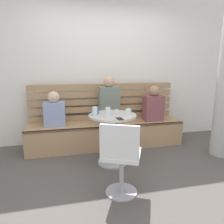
{
  "coord_description": "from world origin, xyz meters",
  "views": [
    {
      "loc": [
        -0.68,
        -2.23,
        1.41
      ],
      "look_at": [
        -0.02,
        0.66,
        0.75
      ],
      "focal_mm": 32.97,
      "sensor_mm": 36.0,
      "label": 1
    }
  ],
  "objects_px": {
    "phone_on_table": "(120,119)",
    "cup_mug_blue": "(96,110)",
    "cafe_table": "(112,129)",
    "white_chair": "(121,157)",
    "person_adult": "(109,102)",
    "cup_espresso_small": "(116,112)",
    "cup_glass_short": "(128,112)",
    "booth_bench": "(106,134)",
    "cup_glass_tall": "(95,111)",
    "person_child_left": "(153,105)",
    "cup_water_clear": "(108,111)",
    "person_child_middle": "(54,111)"
  },
  "relations": [
    {
      "from": "phone_on_table",
      "to": "cup_mug_blue",
      "type": "bearing_deg",
      "value": 118.27
    },
    {
      "from": "cafe_table",
      "to": "cup_mug_blue",
      "type": "xyz_separation_m",
      "value": [
        -0.22,
        0.12,
        0.27
      ]
    },
    {
      "from": "white_chair",
      "to": "person_adult",
      "type": "relative_size",
      "value": 1.04
    },
    {
      "from": "cup_espresso_small",
      "to": "cup_mug_blue",
      "type": "xyz_separation_m",
      "value": [
        -0.29,
        0.06,
        0.02
      ]
    },
    {
      "from": "cup_glass_short",
      "to": "cup_mug_blue",
      "type": "height_order",
      "value": "cup_mug_blue"
    },
    {
      "from": "booth_bench",
      "to": "cup_glass_tall",
      "type": "height_order",
      "value": "cup_glass_tall"
    },
    {
      "from": "person_adult",
      "to": "person_child_left",
      "type": "distance_m",
      "value": 0.82
    },
    {
      "from": "cup_glass_short",
      "to": "cup_water_clear",
      "type": "height_order",
      "value": "cup_water_clear"
    },
    {
      "from": "person_adult",
      "to": "cup_espresso_small",
      "type": "distance_m",
      "value": 0.59
    },
    {
      "from": "cup_water_clear",
      "to": "phone_on_table",
      "type": "relative_size",
      "value": 0.79
    },
    {
      "from": "person_adult",
      "to": "cup_glass_tall",
      "type": "height_order",
      "value": "person_adult"
    },
    {
      "from": "cup_water_clear",
      "to": "phone_on_table",
      "type": "bearing_deg",
      "value": -69.17
    },
    {
      "from": "cup_water_clear",
      "to": "cafe_table",
      "type": "bearing_deg",
      "value": 5.35
    },
    {
      "from": "person_child_left",
      "to": "person_child_middle",
      "type": "xyz_separation_m",
      "value": [
        -1.74,
        0.05,
        -0.03
      ]
    },
    {
      "from": "person_child_middle",
      "to": "cup_glass_short",
      "type": "xyz_separation_m",
      "value": [
        1.05,
        -0.71,
        0.09
      ]
    },
    {
      "from": "booth_bench",
      "to": "phone_on_table",
      "type": "relative_size",
      "value": 19.29
    },
    {
      "from": "phone_on_table",
      "to": "cup_espresso_small",
      "type": "bearing_deg",
      "value": 79.0
    },
    {
      "from": "white_chair",
      "to": "person_child_middle",
      "type": "xyz_separation_m",
      "value": [
        -0.73,
        1.49,
        0.23
      ]
    },
    {
      "from": "cup_glass_tall",
      "to": "phone_on_table",
      "type": "distance_m",
      "value": 0.4
    },
    {
      "from": "cafe_table",
      "to": "cup_mug_blue",
      "type": "distance_m",
      "value": 0.37
    },
    {
      "from": "cup_espresso_small",
      "to": "white_chair",
      "type": "bearing_deg",
      "value": -100.94
    },
    {
      "from": "booth_bench",
      "to": "person_child_middle",
      "type": "relative_size",
      "value": 4.67
    },
    {
      "from": "person_child_middle",
      "to": "phone_on_table",
      "type": "relative_size",
      "value": 4.13
    },
    {
      "from": "white_chair",
      "to": "cup_mug_blue",
      "type": "relative_size",
      "value": 8.95
    },
    {
      "from": "cup_glass_tall",
      "to": "phone_on_table",
      "type": "height_order",
      "value": "cup_glass_tall"
    },
    {
      "from": "cup_mug_blue",
      "to": "cup_glass_tall",
      "type": "xyz_separation_m",
      "value": [
        -0.03,
        -0.12,
        0.01
      ]
    },
    {
      "from": "cup_water_clear",
      "to": "phone_on_table",
      "type": "xyz_separation_m",
      "value": [
        0.1,
        -0.26,
        -0.05
      ]
    },
    {
      "from": "cup_mug_blue",
      "to": "booth_bench",
      "type": "bearing_deg",
      "value": 64.39
    },
    {
      "from": "person_child_middle",
      "to": "cup_water_clear",
      "type": "distance_m",
      "value": 1.03
    },
    {
      "from": "cafe_table",
      "to": "white_chair",
      "type": "relative_size",
      "value": 0.87
    },
    {
      "from": "person_adult",
      "to": "cup_glass_short",
      "type": "distance_m",
      "value": 0.7
    },
    {
      "from": "cup_water_clear",
      "to": "booth_bench",
      "type": "bearing_deg",
      "value": 80.83
    },
    {
      "from": "white_chair",
      "to": "cup_glass_tall",
      "type": "height_order",
      "value": "cup_glass_tall"
    },
    {
      "from": "person_child_middle",
      "to": "phone_on_table",
      "type": "bearing_deg",
      "value": -47.63
    },
    {
      "from": "cup_water_clear",
      "to": "cup_glass_tall",
      "type": "xyz_separation_m",
      "value": [
        -0.19,
        0.01,
        0.01
      ]
    },
    {
      "from": "white_chair",
      "to": "cup_glass_short",
      "type": "distance_m",
      "value": 0.9
    },
    {
      "from": "cafe_table",
      "to": "phone_on_table",
      "type": "height_order",
      "value": "phone_on_table"
    },
    {
      "from": "cup_espresso_small",
      "to": "cup_glass_tall",
      "type": "relative_size",
      "value": 0.47
    },
    {
      "from": "white_chair",
      "to": "cup_water_clear",
      "type": "relative_size",
      "value": 7.73
    },
    {
      "from": "cafe_table",
      "to": "cup_glass_tall",
      "type": "xyz_separation_m",
      "value": [
        -0.25,
        0.01,
        0.28
      ]
    },
    {
      "from": "cup_glass_short",
      "to": "person_adult",
      "type": "bearing_deg",
      "value": 101.15
    },
    {
      "from": "cup_mug_blue",
      "to": "cup_water_clear",
      "type": "bearing_deg",
      "value": -40.83
    },
    {
      "from": "cafe_table",
      "to": "person_child_left",
      "type": "xyz_separation_m",
      "value": [
        0.91,
        0.63,
        0.2
      ]
    },
    {
      "from": "cup_glass_short",
      "to": "cup_glass_tall",
      "type": "xyz_separation_m",
      "value": [
        -0.47,
        0.04,
        0.02
      ]
    },
    {
      "from": "cup_glass_short",
      "to": "cup_espresso_small",
      "type": "relative_size",
      "value": 1.43
    },
    {
      "from": "white_chair",
      "to": "cup_espresso_small",
      "type": "bearing_deg",
      "value": 79.06
    },
    {
      "from": "cup_mug_blue",
      "to": "cup_glass_tall",
      "type": "relative_size",
      "value": 0.79
    },
    {
      "from": "booth_bench",
      "to": "white_chair",
      "type": "relative_size",
      "value": 3.18
    },
    {
      "from": "person_child_middle",
      "to": "cup_water_clear",
      "type": "bearing_deg",
      "value": -41.86
    },
    {
      "from": "white_chair",
      "to": "cup_glass_short",
      "type": "xyz_separation_m",
      "value": [
        0.32,
        0.78,
        0.32
      ]
    }
  ]
}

